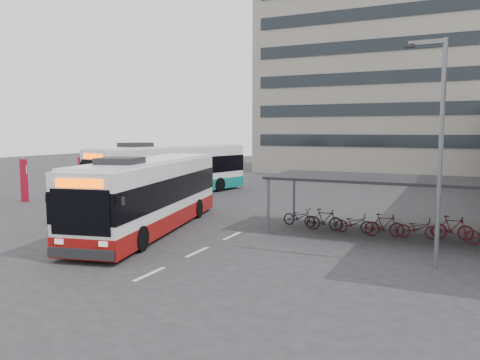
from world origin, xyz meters
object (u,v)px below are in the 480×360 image
at_px(lamp_post, 438,140).
at_px(bus_main, 151,195).
at_px(pedestrian, 68,209).
at_px(bus_teal, 172,171).

bearing_deg(lamp_post, bus_main, 177.72).
bearing_deg(bus_main, lamp_post, -17.43).
height_order(bus_main, pedestrian, bus_main).
bearing_deg(pedestrian, lamp_post, -51.38).
bearing_deg(bus_main, bus_teal, 105.97).
distance_m(bus_main, pedestrian, 4.12).
distance_m(bus_teal, pedestrian, 11.59).
xyz_separation_m(pedestrian, lamp_post, (15.96, 0.19, 3.36)).
relative_size(bus_main, pedestrian, 6.73).
xyz_separation_m(bus_main, lamp_post, (12.09, -1.03, 2.64)).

